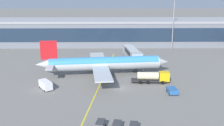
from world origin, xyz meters
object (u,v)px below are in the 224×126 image
(main_airliner, at_px, (103,63))
(pushback_tug, at_px, (172,90))
(fuel_tanker, at_px, (153,77))
(baggage_cart_1, at_px, (117,126))
(crew_van, at_px, (46,85))
(baggage_cart_0, at_px, (100,124))

(main_airliner, relative_size, pushback_tug, 10.76)
(fuel_tanker, bearing_deg, main_airliner, 152.61)
(pushback_tug, bearing_deg, baggage_cart_1, -128.80)
(pushback_tug, distance_m, crew_van, 33.51)
(pushback_tug, xyz_separation_m, baggage_cart_0, (-18.03, -17.93, -0.07))
(fuel_tanker, height_order, pushback_tug, fuel_tanker)
(main_airliner, height_order, baggage_cart_0, main_airliner)
(main_airliner, height_order, baggage_cart_1, main_airliner)
(baggage_cart_0, xyz_separation_m, baggage_cart_1, (3.14, -0.59, 0.00))
(main_airliner, bearing_deg, baggage_cart_0, -90.05)
(pushback_tug, height_order, baggage_cart_1, baggage_cart_1)
(main_airliner, distance_m, baggage_cart_0, 33.75)
(main_airliner, xyz_separation_m, pushback_tug, (18.00, -15.68, -3.01))
(baggage_cart_1, bearing_deg, fuel_tanker, 67.36)
(baggage_cart_0, bearing_deg, baggage_cart_1, -10.64)
(pushback_tug, xyz_separation_m, baggage_cart_1, (-14.89, -18.52, -0.07))
(main_airliner, xyz_separation_m, baggage_cart_0, (-0.03, -33.61, -3.07))
(pushback_tug, height_order, baggage_cart_0, baggage_cart_0)
(pushback_tug, xyz_separation_m, crew_van, (-33.34, 3.39, 0.47))
(main_airliner, relative_size, baggage_cart_1, 14.43)
(baggage_cart_0, bearing_deg, main_airliner, 89.95)
(crew_van, relative_size, baggage_cart_1, 1.84)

